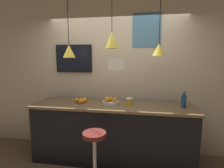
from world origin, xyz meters
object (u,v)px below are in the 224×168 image
Objects in this scene: bar_stool at (95,153)px; juice_bottle at (184,101)px; fruit_bowl at (110,102)px; mounted_tv at (74,59)px; spread_jar at (129,102)px.

bar_stool is 1.56m from juice_bottle.
fruit_bowl is 0.38× the size of mounted_tv.
fruit_bowl is 1.17m from juice_bottle.
mounted_tv is (-0.78, 0.40, 0.71)m from fruit_bowl.
mounted_tv is at bearing 123.18° from bar_stool.
spread_jar is at bearing 56.79° from bar_stool.
spread_jar reaches higher than bar_stool.
juice_bottle is 2.13× the size of spread_jar.
juice_bottle reaches higher than bar_stool.
juice_bottle is 0.36× the size of mounted_tv.
juice_bottle is (1.27, 0.64, 0.64)m from bar_stool.
mounted_tv reaches higher than spread_jar.
fruit_bowl is at bearing -178.29° from spread_jar.
mounted_tv is at bearing 152.86° from fruit_bowl.
fruit_bowl reaches higher than bar_stool.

